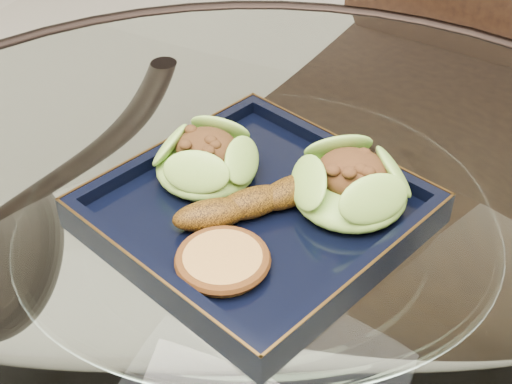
% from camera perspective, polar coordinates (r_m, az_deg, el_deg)
% --- Properties ---
extents(dining_table, '(1.13, 1.13, 0.77)m').
position_cam_1_polar(dining_table, '(0.79, 0.08, -13.57)').
color(dining_table, white).
rests_on(dining_table, ground).
extents(dining_chair, '(0.44, 0.44, 0.91)m').
position_cam_1_polar(dining_chair, '(1.18, 12.10, 0.59)').
color(dining_chair, '#311D10').
rests_on(dining_chair, ground).
extents(navy_plate, '(0.34, 0.34, 0.02)m').
position_cam_1_polar(navy_plate, '(0.69, 0.00, -1.94)').
color(navy_plate, black).
rests_on(navy_plate, dining_table).
extents(lettuce_wrap_left, '(0.12, 0.12, 0.04)m').
position_cam_1_polar(lettuce_wrap_left, '(0.72, -4.01, 2.39)').
color(lettuce_wrap_left, olive).
rests_on(lettuce_wrap_left, navy_plate).
extents(lettuce_wrap_right, '(0.14, 0.14, 0.04)m').
position_cam_1_polar(lettuce_wrap_right, '(0.69, 7.54, 0.34)').
color(lettuce_wrap_right, '#70A730').
rests_on(lettuce_wrap_right, navy_plate).
extents(roasted_plantain, '(0.12, 0.14, 0.03)m').
position_cam_1_polar(roasted_plantain, '(0.67, -0.32, -0.86)').
color(roasted_plantain, '#633B0A').
rests_on(roasted_plantain, navy_plate).
extents(crumb_patty, '(0.08, 0.08, 0.01)m').
position_cam_1_polar(crumb_patty, '(0.62, -2.68, -5.57)').
color(crumb_patty, '#B5873C').
rests_on(crumb_patty, navy_plate).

